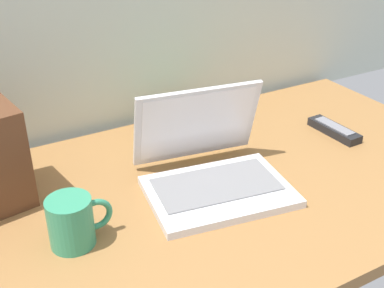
% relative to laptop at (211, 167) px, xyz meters
% --- Properties ---
extents(desk, '(1.60, 0.76, 0.03)m').
position_rel_laptop_xyz_m(desk, '(-0.09, -0.00, -0.06)').
color(desk, olive).
rests_on(desk, ground).
extents(laptop, '(0.35, 0.33, 0.21)m').
position_rel_laptop_xyz_m(laptop, '(0.00, 0.00, 0.00)').
color(laptop, silver).
rests_on(laptop, desk).
extents(coffee_mug, '(0.13, 0.09, 0.10)m').
position_rel_laptop_xyz_m(coffee_mug, '(-0.33, -0.05, 0.00)').
color(coffee_mug, '#338C66').
rests_on(coffee_mug, desk).
extents(remote_control_near, '(0.05, 0.16, 0.02)m').
position_rel_laptop_xyz_m(remote_control_near, '(0.43, 0.05, -0.03)').
color(remote_control_near, black).
rests_on(remote_control_near, desk).
extents(book_stack, '(0.19, 0.16, 0.06)m').
position_rel_laptop_xyz_m(book_stack, '(0.09, 0.24, -0.02)').
color(book_stack, '#D8BF4C').
rests_on(book_stack, desk).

